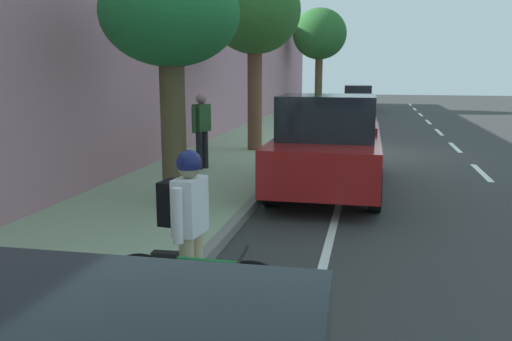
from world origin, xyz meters
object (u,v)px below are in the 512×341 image
street_tree_mid_block (255,14)px  pedestrian_on_phone (202,126)px  street_tree_far_end (170,19)px  bicycle_at_curb (195,292)px  parked_pickup_red_second (330,146)px  street_tree_near_cyclist (320,35)px  parked_sedan_tan_nearest (357,98)px  cyclist_with_backpack (187,214)px

street_tree_mid_block → pedestrian_on_phone: 4.25m
street_tree_far_end → pedestrian_on_phone: bearing=-80.2°
bicycle_at_curb → street_tree_mid_block: bearing=-80.3°
street_tree_far_end → pedestrian_on_phone: street_tree_far_end is taller
parked_pickup_red_second → street_tree_near_cyclist: bearing=-83.6°
parked_pickup_red_second → parked_sedan_tan_nearest: bearing=-89.8°
bicycle_at_curb → parked_sedan_tan_nearest: bearing=-91.3°
cyclist_with_backpack → street_tree_near_cyclist: street_tree_near_cyclist is taller
parked_sedan_tan_nearest → parked_pickup_red_second: size_ratio=0.84×
bicycle_at_curb → street_tree_mid_block: street_tree_mid_block is taller
parked_sedan_tan_nearest → street_tree_mid_block: street_tree_mid_block is taller
parked_pickup_red_second → street_tree_near_cyclist: size_ratio=0.90×
bicycle_at_curb → street_tree_far_end: (1.73, -3.96, 2.83)m
street_tree_near_cyclist → street_tree_far_end: (0.00, 23.95, -1.27)m
bicycle_at_curb → street_tree_near_cyclist: 28.26m
cyclist_with_backpack → parked_sedan_tan_nearest: bearing=-91.8°
parked_pickup_red_second → cyclist_with_backpack: bearing=80.7°
street_tree_far_end → street_tree_mid_block: bearing=-90.0°
parked_sedan_tan_nearest → parked_pickup_red_second: 21.53m
bicycle_at_curb → street_tree_far_end: bearing=-66.3°
cyclist_with_backpack → parked_pickup_red_second: bearing=-99.3°
pedestrian_on_phone → parked_sedan_tan_nearest: bearing=-98.0°
parked_pickup_red_second → street_tree_far_end: 4.04m
bicycle_at_curb → pedestrian_on_phone: bearing=-72.1°
parked_sedan_tan_nearest → street_tree_far_end: size_ratio=1.12×
parked_sedan_tan_nearest → bicycle_at_curb: 27.73m
parked_pickup_red_second → pedestrian_on_phone: bearing=-15.8°
street_tree_mid_block → pedestrian_on_phone: street_tree_mid_block is taller
street_tree_mid_block → street_tree_near_cyclist: bearing=-90.0°
bicycle_at_curb → street_tree_far_end: 5.16m
parked_sedan_tan_nearest → bicycle_at_curb: (0.64, 27.72, -0.36)m
pedestrian_on_phone → street_tree_mid_block: bearing=-99.6°
parked_sedan_tan_nearest → street_tree_near_cyclist: (2.38, -0.19, 3.73)m
street_tree_mid_block → parked_sedan_tan_nearest: bearing=-97.7°
parked_sedan_tan_nearest → bicycle_at_curb: bearing=88.7°
parked_sedan_tan_nearest → street_tree_far_end: street_tree_far_end is taller
bicycle_at_curb → pedestrian_on_phone: pedestrian_on_phone is taller
bicycle_at_curb → street_tree_near_cyclist: size_ratio=0.30×
bicycle_at_curb → cyclist_with_backpack: bearing=-63.5°
street_tree_near_cyclist → street_tree_mid_block: 17.72m
parked_pickup_red_second → street_tree_far_end: (2.45, 2.23, 2.31)m
street_tree_mid_block → cyclist_with_backpack: bearing=98.8°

